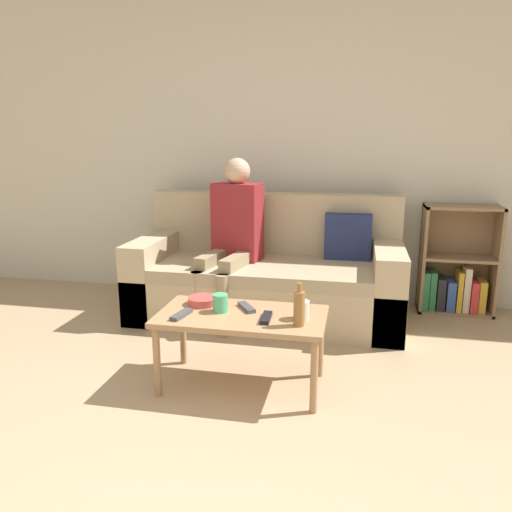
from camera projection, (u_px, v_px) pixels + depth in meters
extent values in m
cube|color=beige|center=(280.00, 149.00, 4.27)|extent=(12.00, 0.06, 2.60)
cube|color=tan|center=(266.00, 295.00, 3.94)|extent=(2.07, 0.90, 0.35)
cube|color=tan|center=(264.00, 271.00, 3.81)|extent=(1.63, 0.72, 0.10)
cube|color=tan|center=(274.00, 223.00, 4.17)|extent=(2.07, 0.18, 0.49)
cube|color=tan|center=(156.00, 273.00, 4.09)|extent=(0.22, 0.90, 0.61)
cube|color=tan|center=(387.00, 287.00, 3.73)|extent=(0.22, 0.90, 0.61)
cube|color=navy|center=(348.00, 237.00, 3.92)|extent=(0.36, 0.12, 0.36)
cube|color=#8E7051|center=(422.00, 258.00, 4.06)|extent=(0.02, 0.28, 0.88)
cube|color=#8E7051|center=(495.00, 261.00, 3.95)|extent=(0.02, 0.28, 0.88)
cube|color=#8E7051|center=(455.00, 256.00, 4.13)|extent=(0.58, 0.02, 0.88)
cube|color=#8E7051|center=(453.00, 310.00, 4.11)|extent=(0.58, 0.28, 0.02)
cube|color=#8E7051|center=(458.00, 258.00, 4.00)|extent=(0.53, 0.28, 0.02)
cube|color=#8E7051|center=(463.00, 207.00, 3.91)|extent=(0.58, 0.28, 0.02)
cube|color=#2D7A4C|center=(425.00, 289.00, 4.11)|extent=(0.05, 0.23, 0.31)
cube|color=#2D7A4C|center=(432.00, 290.00, 4.09)|extent=(0.05, 0.16, 0.31)
cube|color=#232328|center=(440.00, 293.00, 4.08)|extent=(0.06, 0.19, 0.26)
cube|color=#33519E|center=(450.00, 294.00, 4.07)|extent=(0.07, 0.21, 0.25)
cube|color=gold|center=(458.00, 290.00, 4.05)|extent=(0.04, 0.20, 0.33)
cube|color=beige|center=(465.00, 288.00, 4.03)|extent=(0.05, 0.18, 0.36)
cube|color=red|center=(472.00, 295.00, 4.04)|extent=(0.05, 0.23, 0.25)
cube|color=gold|center=(480.00, 296.00, 4.02)|extent=(0.06, 0.18, 0.26)
cylinder|color=#A87F56|center=(157.00, 362.00, 2.73)|extent=(0.04, 0.04, 0.41)
cylinder|color=#A87F56|center=(314.00, 376.00, 2.56)|extent=(0.04, 0.04, 0.41)
cylinder|color=#A87F56|center=(183.00, 333.00, 3.12)|extent=(0.04, 0.04, 0.41)
cylinder|color=#A87F56|center=(320.00, 344.00, 2.96)|extent=(0.04, 0.04, 0.41)
cube|color=#A87F56|center=(242.00, 316.00, 2.79)|extent=(0.94, 0.50, 0.03)
cylinder|color=#9E8966|center=(198.00, 302.00, 3.63)|extent=(0.11, 0.11, 0.45)
cylinder|color=#9E8966|center=(223.00, 306.00, 3.55)|extent=(0.11, 0.11, 0.45)
cube|color=#9E8966|center=(212.00, 259.00, 3.78)|extent=(0.18, 0.41, 0.09)
cube|color=#9E8966|center=(236.00, 261.00, 3.70)|extent=(0.18, 0.41, 0.09)
cube|color=maroon|center=(238.00, 222.00, 3.89)|extent=(0.40, 0.27, 0.60)
sphere|color=#D1A889|center=(237.00, 171.00, 3.80)|extent=(0.20, 0.20, 0.20)
cylinder|color=#4CB77A|center=(220.00, 303.00, 2.81)|extent=(0.09, 0.09, 0.10)
cylinder|color=silver|center=(301.00, 310.00, 2.70)|extent=(0.09, 0.09, 0.10)
cube|color=black|center=(266.00, 318.00, 2.70)|extent=(0.06, 0.17, 0.02)
cube|color=#47474C|center=(181.00, 315.00, 2.74)|extent=(0.08, 0.18, 0.02)
cube|color=#47474C|center=(247.00, 307.00, 2.86)|extent=(0.13, 0.17, 0.02)
cylinder|color=#DB4C47|center=(203.00, 301.00, 2.94)|extent=(0.18, 0.18, 0.05)
cylinder|color=olive|center=(299.00, 309.00, 2.59)|extent=(0.06, 0.06, 0.19)
cylinder|color=olive|center=(300.00, 288.00, 2.57)|extent=(0.03, 0.03, 0.05)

